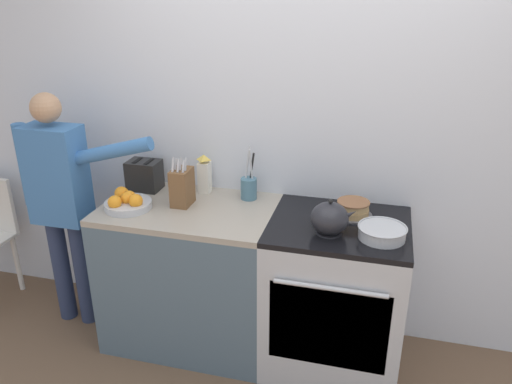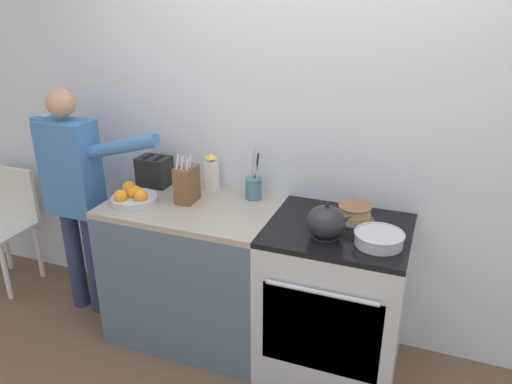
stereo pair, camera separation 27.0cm
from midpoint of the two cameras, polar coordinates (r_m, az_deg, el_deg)
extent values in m
cube|color=silver|center=(2.92, 9.20, 6.53)|extent=(8.00, 0.04, 2.60)
cube|color=#4C6070|center=(3.15, -4.50, -9.22)|extent=(1.00, 0.65, 0.87)
cube|color=#9E9384|center=(2.94, -4.76, -1.72)|extent=(1.00, 0.65, 0.03)
cube|color=#B7BABF|center=(2.94, 11.53, -12.24)|extent=(0.75, 0.65, 0.87)
cube|color=black|center=(2.67, 10.31, -15.60)|extent=(0.62, 0.01, 0.48)
cylinder|color=#B7BABF|center=(2.50, 10.61, -11.34)|extent=(0.56, 0.02, 0.02)
cube|color=black|center=(2.71, 12.27, -4.36)|extent=(0.75, 0.65, 0.03)
cylinder|color=#4C4C51|center=(2.80, 13.88, -3.18)|extent=(0.22, 0.22, 0.01)
cylinder|color=tan|center=(2.79, 13.92, -2.75)|extent=(0.18, 0.18, 0.04)
cylinder|color=tan|center=(2.77, 13.99, -2.08)|extent=(0.17, 0.17, 0.04)
cylinder|color=brown|center=(2.76, 14.03, -1.66)|extent=(0.18, 0.18, 0.01)
cylinder|color=#232328|center=(2.60, 10.90, -5.01)|extent=(0.14, 0.14, 0.01)
ellipsoid|color=#232328|center=(2.56, 11.03, -3.43)|extent=(0.20, 0.20, 0.17)
cone|color=#232328|center=(2.54, 13.16, -3.13)|extent=(0.10, 0.04, 0.09)
sphere|color=black|center=(2.52, 11.19, -1.47)|extent=(0.02, 0.02, 0.02)
cylinder|color=#B7BABF|center=(2.57, 16.84, -5.27)|extent=(0.24, 0.24, 0.06)
torus|color=#B7BABF|center=(2.56, 16.92, -4.61)|extent=(0.25, 0.25, 0.01)
cube|color=brown|center=(2.93, -5.32, 0.85)|extent=(0.10, 0.15, 0.22)
cylinder|color=#B2B2B7|center=(2.86, -6.33, 3.41)|extent=(0.01, 0.04, 0.08)
cylinder|color=#B2B2B7|center=(2.85, -5.76, 3.29)|extent=(0.01, 0.04, 0.08)
cylinder|color=#B2B2B7|center=(2.84, -5.18, 3.15)|extent=(0.01, 0.03, 0.07)
cylinder|color=#B2B2B7|center=(2.89, -5.99, 3.46)|extent=(0.01, 0.03, 0.06)
cylinder|color=#B2B2B7|center=(2.88, -5.45, 3.46)|extent=(0.01, 0.03, 0.07)
cylinder|color=#B2B2B7|center=(2.86, -4.90, 3.41)|extent=(0.01, 0.04, 0.07)
cylinder|color=#477084|center=(2.98, 2.31, 0.37)|extent=(0.10, 0.10, 0.13)
cylinder|color=#B7BABF|center=(2.92, 2.66, 2.41)|extent=(0.02, 0.05, 0.27)
cylinder|color=black|center=(2.95, 2.66, 2.31)|extent=(0.05, 0.05, 0.25)
cylinder|color=#B7BABF|center=(2.95, 2.16, 2.64)|extent=(0.04, 0.04, 0.28)
cylinder|color=#B7BABF|center=(2.99, -11.25, -0.90)|extent=(0.27, 0.27, 0.04)
sphere|color=orange|center=(2.94, -12.72, -0.53)|extent=(0.08, 0.08, 0.08)
sphere|color=orange|center=(2.98, -11.12, -0.07)|extent=(0.08, 0.08, 0.08)
sphere|color=orange|center=(2.97, -11.39, -0.18)|extent=(0.07, 0.07, 0.07)
sphere|color=orange|center=(3.05, -11.86, 0.40)|extent=(0.08, 0.08, 0.08)
sphere|color=orange|center=(2.92, -10.50, -0.48)|extent=(0.08, 0.08, 0.08)
cube|color=black|center=(3.21, -9.20, 2.32)|extent=(0.20, 0.15, 0.19)
cube|color=black|center=(3.20, -9.92, 3.99)|extent=(0.02, 0.11, 0.00)
cube|color=black|center=(3.16, -8.68, 3.85)|extent=(0.02, 0.11, 0.00)
cube|color=black|center=(3.25, -10.87, 3.15)|extent=(0.02, 0.02, 0.01)
cube|color=white|center=(3.09, -2.60, 1.86)|extent=(0.07, 0.07, 0.19)
pyramid|color=#E0BC4C|center=(3.05, -2.64, 4.13)|extent=(0.07, 0.07, 0.03)
cylinder|color=#283351|center=(3.60, -17.96, -7.30)|extent=(0.11, 0.11, 0.73)
cylinder|color=#283351|center=(3.51, -15.88, -7.85)|extent=(0.11, 0.11, 0.73)
cube|color=#3D70AD|center=(3.28, -18.25, 2.60)|extent=(0.34, 0.20, 0.61)
cylinder|color=#3D70AD|center=(3.40, -21.12, 3.71)|extent=(0.08, 0.08, 0.51)
cylinder|color=#3D70AD|center=(3.00, -12.79, 5.03)|extent=(0.52, 0.08, 0.21)
sphere|color=tan|center=(3.17, -19.15, 9.57)|extent=(0.18, 0.18, 0.18)
cylinder|color=silver|center=(3.92, -24.99, -8.27)|extent=(0.04, 0.04, 0.45)
cylinder|color=silver|center=(4.32, -25.08, -5.37)|extent=(0.04, 0.04, 0.45)
cylinder|color=silver|center=(4.11, -21.90, -6.26)|extent=(0.04, 0.04, 0.45)
cube|color=silver|center=(4.02, -25.58, -3.84)|extent=(0.40, 0.40, 0.02)
cube|color=silver|center=(4.05, -24.26, -0.12)|extent=(0.40, 0.03, 0.40)
camera|label=1|loc=(0.14, -87.14, 1.20)|focal=35.00mm
camera|label=2|loc=(0.14, 92.86, -1.20)|focal=35.00mm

